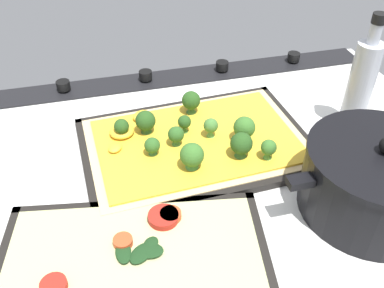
% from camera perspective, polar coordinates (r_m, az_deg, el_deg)
% --- Properties ---
extents(ground_plane, '(0.86, 0.68, 0.03)m').
position_cam_1_polar(ground_plane, '(0.73, 4.64, -3.86)').
color(ground_plane, silver).
extents(stove_control_panel, '(0.83, 0.07, 0.03)m').
position_cam_1_polar(stove_control_panel, '(0.96, -0.99, 9.12)').
color(stove_control_panel, black).
rests_on(stove_control_panel, ground_plane).
extents(baking_tray_front, '(0.41, 0.29, 0.01)m').
position_cam_1_polar(baking_tray_front, '(0.75, 0.59, -0.31)').
color(baking_tray_front, black).
rests_on(baking_tray_front, ground_plane).
extents(broccoli_pizza, '(0.38, 0.27, 0.06)m').
position_cam_1_polar(broccoli_pizza, '(0.74, 0.38, 0.55)').
color(broccoli_pizza, '#D3B77F').
rests_on(broccoli_pizza, baking_tray_front).
extents(baking_tray_back, '(0.39, 0.27, 0.01)m').
position_cam_1_polar(baking_tray_back, '(0.59, -7.65, -15.48)').
color(baking_tray_back, black).
rests_on(baking_tray_back, ground_plane).
extents(veggie_pizza_back, '(0.36, 0.25, 0.02)m').
position_cam_1_polar(veggie_pizza_back, '(0.58, -7.64, -14.97)').
color(veggie_pizza_back, '#B6B97C').
rests_on(veggie_pizza_back, baking_tray_back).
extents(cooking_pot, '(0.28, 0.21, 0.13)m').
position_cam_1_polar(cooking_pot, '(0.67, 23.10, -4.47)').
color(cooking_pot, black).
rests_on(cooking_pot, ground_plane).
extents(oil_bottle, '(0.05, 0.05, 0.22)m').
position_cam_1_polar(oil_bottle, '(0.81, 21.40, 7.36)').
color(oil_bottle, '#B7BCC6').
rests_on(oil_bottle, ground_plane).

